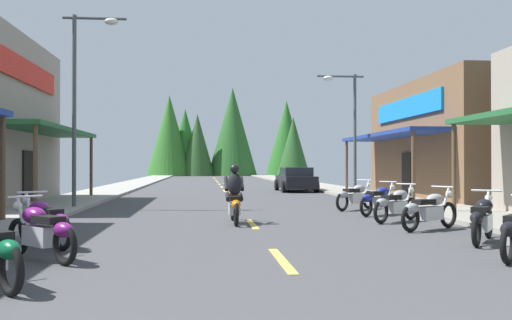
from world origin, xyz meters
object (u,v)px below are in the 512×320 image
at_px(streetlamp_right, 347,116).
at_px(motorcycle_parked_right_2, 483,218).
at_px(motorcycle_parked_right_3, 429,210).
at_px(streetlamp_left, 84,84).
at_px(motorcycle_parked_right_5, 379,199).
at_px(motorcycle_parked_right_6, 355,196).
at_px(motorcycle_parked_left_1, 41,231).
at_px(motorcycle_parked_left_2, 44,221).
at_px(parked_car_curbside, 296,180).
at_px(motorcycle_parked_right_4, 396,204).
at_px(rider_cruising_lead, 234,199).

distance_m(streetlamp_right, motorcycle_parked_right_2, 15.00).
distance_m(motorcycle_parked_right_2, motorcycle_parked_right_3, 2.20).
bearing_deg(motorcycle_parked_right_3, streetlamp_left, 111.73).
bearing_deg(motorcycle_parked_right_2, motorcycle_parked_right_5, 37.56).
height_order(motorcycle_parked_right_3, motorcycle_parked_right_6, same).
xyz_separation_m(streetlamp_left, motorcycle_parked_right_2, (9.68, -9.09, -3.86)).
bearing_deg(motorcycle_parked_left_1, motorcycle_parked_right_2, -124.55).
xyz_separation_m(motorcycle_parked_left_2, parked_car_curbside, (8.38, 21.33, 0.20)).
relative_size(motorcycle_parked_right_4, motorcycle_parked_right_5, 1.03).
distance_m(motorcycle_parked_right_2, motorcycle_parked_right_4, 4.12).
relative_size(motorcycle_parked_right_4, motorcycle_parked_left_2, 1.02).
bearing_deg(motorcycle_parked_right_3, motorcycle_parked_left_1, 171.52).
distance_m(motorcycle_parked_left_2, parked_car_curbside, 22.92).
distance_m(motorcycle_parked_right_4, parked_car_curbside, 17.46).
relative_size(streetlamp_right, motorcycle_parked_right_6, 3.29).
bearing_deg(motorcycle_parked_right_4, motorcycle_parked_left_2, 166.35).
xyz_separation_m(motorcycle_parked_right_5, motorcycle_parked_left_1, (-8.02, -7.44, 0.00)).
relative_size(motorcycle_parked_right_2, motorcycle_parked_right_5, 1.06).
bearing_deg(motorcycle_parked_right_2, motorcycle_parked_left_2, 124.57).
xyz_separation_m(motorcycle_parked_right_5, parked_car_curbside, (-0.01, 15.45, 0.20)).
relative_size(motorcycle_parked_right_4, motorcycle_parked_right_6, 0.99).
bearing_deg(streetlamp_right, parked_car_curbside, 100.15).
bearing_deg(streetlamp_right, rider_cruising_lead, -118.93).
xyz_separation_m(motorcycle_parked_right_4, rider_cruising_lead, (-4.40, -0.02, 0.17)).
height_order(motorcycle_parked_right_4, parked_car_curbside, parked_car_curbside).
xyz_separation_m(motorcycle_parked_right_3, parked_car_curbside, (0.02, 19.37, 0.20)).
relative_size(motorcycle_parked_right_6, rider_cruising_lead, 0.82).
bearing_deg(motorcycle_parked_right_6, motorcycle_parked_right_5, -122.42).
relative_size(motorcycle_parked_right_6, parked_car_curbside, 0.40).
height_order(motorcycle_parked_right_3, motorcycle_parked_left_2, same).
distance_m(streetlamp_right, motorcycle_parked_left_1, 18.71).
height_order(streetlamp_right, motorcycle_parked_left_1, streetlamp_right).
relative_size(streetlamp_right, parked_car_curbside, 1.33).
height_order(motorcycle_parked_right_2, rider_cruising_lead, rider_cruising_lead).
xyz_separation_m(streetlamp_right, motorcycle_parked_left_2, (-9.63, -14.38, -3.30)).
xyz_separation_m(streetlamp_right, parked_car_curbside, (-1.25, 6.96, -3.10)).
height_order(motorcycle_parked_right_6, rider_cruising_lead, rider_cruising_lead).
height_order(motorcycle_parked_left_2, rider_cruising_lead, rider_cruising_lead).
distance_m(motorcycle_parked_right_5, rider_cruising_lead, 5.01).
distance_m(streetlamp_left, motorcycle_parked_right_3, 12.35).
height_order(motorcycle_parked_right_6, motorcycle_parked_left_1, same).
relative_size(motorcycle_parked_right_2, motorcycle_parked_left_2, 1.05).
relative_size(motorcycle_parked_left_2, parked_car_curbside, 0.39).
distance_m(streetlamp_left, motorcycle_parked_right_2, 13.83).
bearing_deg(motorcycle_parked_left_2, parked_car_curbside, -61.67).
xyz_separation_m(motorcycle_parked_right_2, parked_car_curbside, (-0.17, 21.56, 0.20)).
bearing_deg(motorcycle_parked_right_6, motorcycle_parked_right_3, -126.51).
bearing_deg(parked_car_curbside, streetlamp_right, -170.28).
distance_m(motorcycle_parked_right_2, motorcycle_parked_left_1, 8.29).
height_order(motorcycle_parked_right_2, motorcycle_parked_right_3, same).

